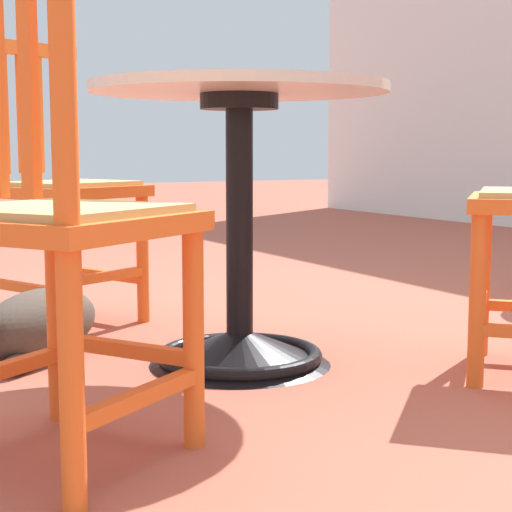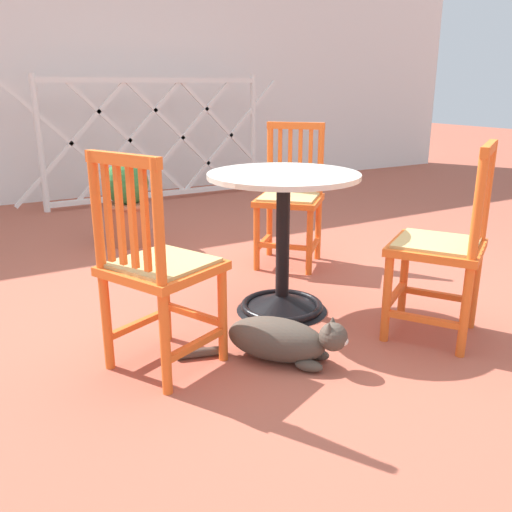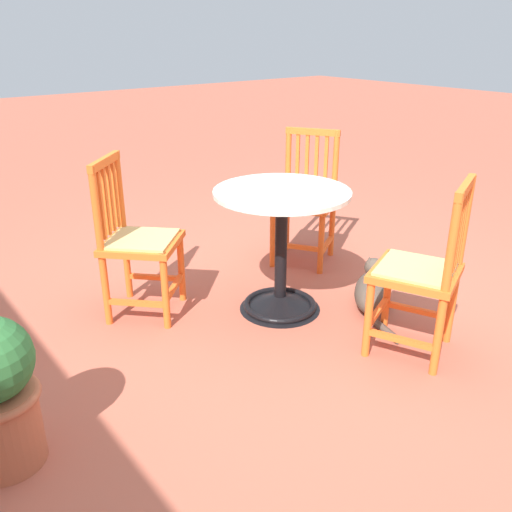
# 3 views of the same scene
# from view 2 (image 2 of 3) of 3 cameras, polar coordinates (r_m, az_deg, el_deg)

# --- Properties ---
(ground_plane) EXTENTS (24.00, 24.00, 0.00)m
(ground_plane) POSITION_cam_2_polar(r_m,az_deg,el_deg) (2.88, 2.86, -6.10)
(ground_plane) COLOR #AD5642
(building_wall_backdrop) EXTENTS (10.00, 0.20, 2.80)m
(building_wall_backdrop) POSITION_cam_2_polar(r_m,az_deg,el_deg) (6.15, -17.66, 19.02)
(building_wall_backdrop) COLOR white
(building_wall_backdrop) RESTS_ON ground_plane
(lattice_fence_panel) EXTENTS (2.80, 0.06, 1.24)m
(lattice_fence_panel) POSITION_cam_2_polar(r_m,az_deg,el_deg) (5.72, -10.25, 11.88)
(lattice_fence_panel) COLOR white
(lattice_fence_panel) RESTS_ON ground_plane
(cafe_table) EXTENTS (0.76, 0.76, 0.73)m
(cafe_table) POSITION_cam_2_polar(r_m,az_deg,el_deg) (2.84, 2.76, -0.32)
(cafe_table) COLOR black
(cafe_table) RESTS_ON ground_plane
(orange_chair_tucked_in) EXTENTS (0.53, 0.53, 0.91)m
(orange_chair_tucked_in) POSITION_cam_2_polar(r_m,az_deg,el_deg) (2.25, -10.18, -1.40)
(orange_chair_tucked_in) COLOR orange
(orange_chair_tucked_in) RESTS_ON ground_plane
(orange_chair_by_planter) EXTENTS (0.55, 0.55, 0.91)m
(orange_chair_by_planter) POSITION_cam_2_polar(r_m,az_deg,el_deg) (2.64, 18.86, 0.80)
(orange_chair_by_planter) COLOR orange
(orange_chair_by_planter) RESTS_ON ground_plane
(orange_chair_facing_out) EXTENTS (0.57, 0.57, 0.91)m
(orange_chair_facing_out) POSITION_cam_2_polar(r_m,az_deg,el_deg) (3.58, 3.54, 5.91)
(orange_chair_facing_out) COLOR orange
(orange_chair_facing_out) RESTS_ON ground_plane
(tabby_cat) EXTENTS (0.60, 0.50, 0.23)m
(tabby_cat) POSITION_cam_2_polar(r_m,az_deg,el_deg) (2.39, 2.93, -8.77)
(tabby_cat) COLOR #4C4238
(tabby_cat) RESTS_ON ground_plane
(terracotta_planter) EXTENTS (0.32, 0.32, 0.62)m
(terracotta_planter) POSITION_cam_2_polar(r_m,az_deg,el_deg) (4.14, -13.19, 5.57)
(terracotta_planter) COLOR #B25B3D
(terracotta_planter) RESTS_ON ground_plane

